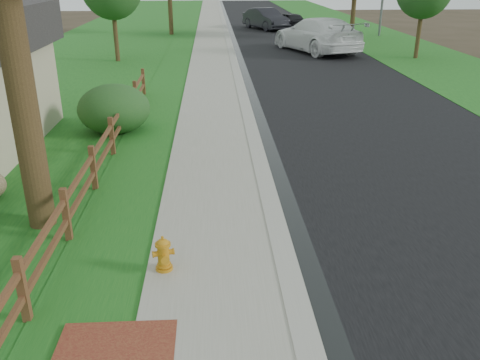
{
  "coord_description": "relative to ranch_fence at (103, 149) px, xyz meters",
  "views": [
    {
      "loc": [
        -0.82,
        -5.85,
        4.82
      ],
      "look_at": [
        -0.32,
        3.16,
        1.04
      ],
      "focal_mm": 38.0,
      "sensor_mm": 36.0,
      "label": 1
    }
  ],
  "objects": [
    {
      "name": "ground",
      "position": [
        3.6,
        -6.4,
        -0.62
      ],
      "size": [
        120.0,
        120.0,
        0.0
      ],
      "primitive_type": "plane",
      "color": "#322B1B"
    },
    {
      "name": "road",
      "position": [
        8.2,
        28.6,
        -0.61
      ],
      "size": [
        8.0,
        90.0,
        0.02
      ],
      "primitive_type": "cube",
      "color": "black",
      "rests_on": "ground"
    },
    {
      "name": "curb",
      "position": [
        4.0,
        28.6,
        -0.56
      ],
      "size": [
        0.4,
        90.0,
        0.12
      ],
      "primitive_type": "cube",
      "color": "gray",
      "rests_on": "ground"
    },
    {
      "name": "wet_gutter",
      "position": [
        4.35,
        28.6,
        -0.6
      ],
      "size": [
        0.5,
        90.0,
        0.0
      ],
      "primitive_type": "cube",
      "color": "black",
      "rests_on": "road"
    },
    {
      "name": "sidewalk",
      "position": [
        2.7,
        28.6,
        -0.57
      ],
      "size": [
        2.2,
        90.0,
        0.1
      ],
      "primitive_type": "cube",
      "color": "gray",
      "rests_on": "ground"
    },
    {
      "name": "grass_strip",
      "position": [
        0.8,
        28.6,
        -0.59
      ],
      "size": [
        1.6,
        90.0,
        0.06
      ],
      "primitive_type": "cube",
      "color": "#18541A",
      "rests_on": "ground"
    },
    {
      "name": "lawn_near",
      "position": [
        -4.4,
        28.6,
        -0.6
      ],
      "size": [
        9.0,
        90.0,
        0.04
      ],
      "primitive_type": "cube",
      "color": "#18541A",
      "rests_on": "ground"
    },
    {
      "name": "verge_far",
      "position": [
        15.1,
        28.6,
        -0.6
      ],
      "size": [
        6.0,
        90.0,
        0.04
      ],
      "primitive_type": "cube",
      "color": "#18541A",
      "rests_on": "ground"
    },
    {
      "name": "ranch_fence",
      "position": [
        0.0,
        0.0,
        0.0
      ],
      "size": [
        0.12,
        16.92,
        1.1
      ],
      "color": "#4C3119",
      "rests_on": "ground"
    },
    {
      "name": "fire_hydrant",
      "position": [
        1.9,
        -4.84,
        -0.23
      ],
      "size": [
        0.41,
        0.34,
        0.63
      ],
      "color": "#C37C17",
      "rests_on": "sidewalk"
    },
    {
      "name": "white_suv",
      "position": [
        9.26,
        19.59,
        0.43
      ],
      "size": [
        5.17,
        7.65,
        2.06
      ],
      "primitive_type": "imported",
      "rotation": [
        0.0,
        0.0,
        3.5
      ],
      "color": "white",
      "rests_on": "road"
    },
    {
      "name": "dark_car_mid",
      "position": [
        9.4,
        32.19,
        0.1
      ],
      "size": [
        2.97,
        4.38,
        1.39
      ],
      "primitive_type": "imported",
      "rotation": [
        0.0,
        0.0,
        3.5
      ],
      "color": "black",
      "rests_on": "road"
    },
    {
      "name": "dark_car_far",
      "position": [
        7.4,
        32.19,
        0.26
      ],
      "size": [
        3.8,
        5.47,
        1.71
      ],
      "primitive_type": "imported",
      "rotation": [
        0.0,
        0.0,
        0.43
      ],
      "color": "black",
      "rests_on": "road"
    },
    {
      "name": "shrub_c",
      "position": [
        -0.3,
        3.78,
        -0.01
      ],
      "size": [
        2.21,
        2.21,
        1.21
      ],
      "primitive_type": "ellipsoid",
      "rotation": [
        0.0,
        0.0,
        0.42
      ],
      "color": "#19471F",
      "rests_on": "ground"
    },
    {
      "name": "shrub_d",
      "position": [
        -0.3,
        3.4,
        0.14
      ],
      "size": [
        2.92,
        2.92,
        1.52
      ],
      "primitive_type": "ellipsoid",
      "rotation": [
        0.0,
        0.0,
        -0.39
      ],
      "color": "#19471F",
      "rests_on": "ground"
    }
  ]
}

